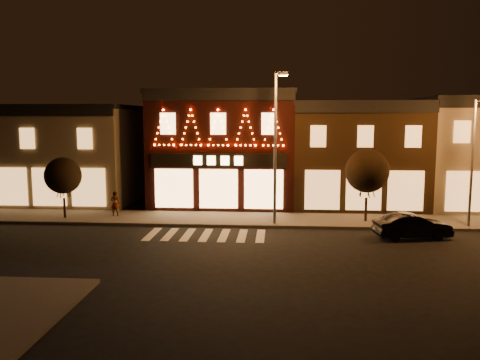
# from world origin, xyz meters

# --- Properties ---
(ground) EXTENTS (120.00, 120.00, 0.00)m
(ground) POSITION_xyz_m (0.00, 0.00, 0.00)
(ground) COLOR black
(ground) RESTS_ON ground
(sidewalk_far) EXTENTS (44.00, 4.00, 0.15)m
(sidewalk_far) POSITION_xyz_m (2.00, 8.00, 0.07)
(sidewalk_far) COLOR #47423D
(sidewalk_far) RESTS_ON ground
(building_left) EXTENTS (12.20, 8.28, 7.30)m
(building_left) POSITION_xyz_m (-13.00, 13.99, 3.66)
(building_left) COLOR #7A6F57
(building_left) RESTS_ON ground
(building_pulp) EXTENTS (10.20, 8.34, 8.30)m
(building_pulp) POSITION_xyz_m (0.00, 13.98, 4.16)
(building_pulp) COLOR black
(building_pulp) RESTS_ON ground
(building_right_a) EXTENTS (9.20, 8.28, 7.50)m
(building_right_a) POSITION_xyz_m (9.50, 13.99, 3.76)
(building_right_a) COLOR #382513
(building_right_a) RESTS_ON ground
(streetlamp_mid) EXTENTS (0.79, 2.01, 8.77)m
(streetlamp_mid) POSITION_xyz_m (3.80, 6.35, 5.29)
(streetlamp_mid) COLOR #59595E
(streetlamp_mid) RESTS_ON sidewalk_far
(streetlamp_right) EXTENTS (0.46, 1.66, 7.27)m
(streetlamp_right) POSITION_xyz_m (14.97, 6.48, 4.42)
(streetlamp_right) COLOR #59595E
(streetlamp_right) RESTS_ON sidewalk_far
(tree_left) EXTENTS (2.27, 2.27, 3.80)m
(tree_left) POSITION_xyz_m (-9.43, 7.32, 2.81)
(tree_left) COLOR black
(tree_left) RESTS_ON sidewalk_far
(tree_right) EXTENTS (2.62, 2.62, 4.37)m
(tree_right) POSITION_xyz_m (9.26, 7.68, 3.21)
(tree_right) COLOR black
(tree_right) RESTS_ON sidewalk_far
(dark_sedan) EXTENTS (4.20, 2.10, 1.32)m
(dark_sedan) POSITION_xyz_m (11.08, 4.16, 0.66)
(dark_sedan) COLOR black
(dark_sedan) RESTS_ON ground
(pedestrian) EXTENTS (0.58, 0.38, 1.58)m
(pedestrian) POSITION_xyz_m (-6.44, 8.13, 0.94)
(pedestrian) COLOR gray
(pedestrian) RESTS_ON sidewalk_far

